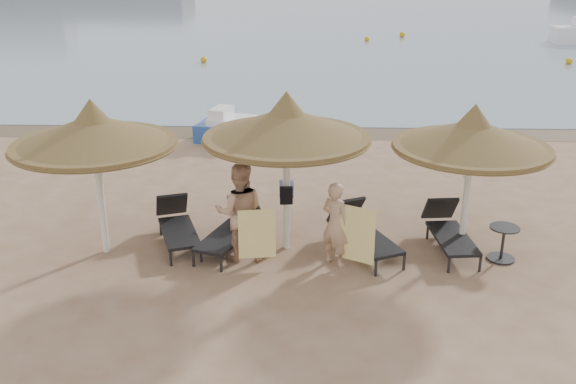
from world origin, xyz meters
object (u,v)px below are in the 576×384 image
object	(u,v)px
palapa_center	(287,125)
person_left	(239,205)
palapa_right	(473,136)
side_table	(503,244)
palapa_left	(93,132)
lounger_near_left	(232,228)
lounger_far_right	(449,229)
pedal_boat	(233,129)
lounger_near_right	(362,230)
person_right	(336,218)
lounger_far_left	(177,224)

from	to	relation	value
palapa_center	person_left	distance (m)	1.73
palapa_right	side_table	size ratio (longest dim) A/B	4.37
palapa_left	palapa_center	size ratio (longest dim) A/B	0.97
palapa_right	lounger_near_left	xyz separation A→B (m)	(-4.56, 0.03, -1.97)
palapa_left	lounger_near_left	distance (m)	3.23
lounger_far_right	pedal_boat	size ratio (longest dim) A/B	0.81
lounger_near_right	palapa_right	bearing A→B (deg)	-24.03
lounger_near_left	person_right	xyz separation A→B (m)	(2.03, -0.73, 0.57)
lounger_far_left	side_table	bearing A→B (deg)	-25.01
person_left	person_right	xyz separation A→B (m)	(1.80, -0.21, -0.15)
palapa_center	person_left	bearing A→B (deg)	-150.32
lounger_near_left	palapa_center	bearing A→B (deg)	19.05
palapa_center	side_table	bearing A→B (deg)	-5.60
palapa_left	lounger_near_left	bearing A→B (deg)	6.89
palapa_left	lounger_near_right	distance (m)	5.46
lounger_far_right	palapa_right	bearing A→B (deg)	-28.60
lounger_far_left	lounger_near_right	size ratio (longest dim) A/B	0.96
lounger_far_right	person_left	world-z (taller)	person_left
palapa_left	palapa_center	distance (m)	3.58
palapa_center	lounger_far_left	world-z (taller)	palapa_center
person_right	pedal_boat	xyz separation A→B (m)	(-2.81, 8.14, -0.59)
lounger_far_left	person_left	bearing A→B (deg)	-46.90
lounger_far_right	person_left	xyz separation A→B (m)	(-4.09, -0.59, 0.73)
side_table	pedal_boat	size ratio (longest dim) A/B	0.28
lounger_near_right	lounger_far_right	bearing A→B (deg)	-20.44
person_right	lounger_far_left	bearing A→B (deg)	24.60
palapa_left	lounger_far_left	size ratio (longest dim) A/B	1.54
palapa_left	lounger_near_right	bearing A→B (deg)	2.75
lounger_near_right	lounger_far_right	xyz separation A→B (m)	(1.74, 0.13, -0.01)
lounger_near_left	palapa_right	bearing A→B (deg)	19.77
lounger_far_right	lounger_near_left	bearing A→B (deg)	175.51
palapa_left	person_left	distance (m)	3.01
person_left	pedal_boat	bearing A→B (deg)	-86.69
lounger_far_left	side_table	size ratio (longest dim) A/B	2.95
palapa_left	palapa_right	bearing A→B (deg)	2.19
palapa_right	lounger_far_right	distance (m)	1.99
side_table	lounger_near_left	bearing A→B (deg)	175.33
side_table	pedal_boat	xyz separation A→B (m)	(-6.03, 7.84, 0.06)
lounger_far_left	lounger_near_right	world-z (taller)	lounger_near_right
pedal_boat	lounger_near_right	bearing A→B (deg)	-49.95
pedal_boat	person_right	bearing A→B (deg)	-55.14
lounger_near_right	pedal_boat	bearing A→B (deg)	89.46
palapa_right	side_table	bearing A→B (deg)	-30.22
palapa_right	side_table	world-z (taller)	palapa_right
palapa_center	palapa_right	bearing A→B (deg)	-0.14
palapa_right	lounger_near_right	bearing A→B (deg)	-179.23
palapa_right	person_left	bearing A→B (deg)	-173.59
palapa_right	person_left	xyz separation A→B (m)	(-4.34, -0.49, -1.24)
palapa_left	lounger_far_right	world-z (taller)	palapa_left
palapa_left	palapa_right	distance (m)	7.04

